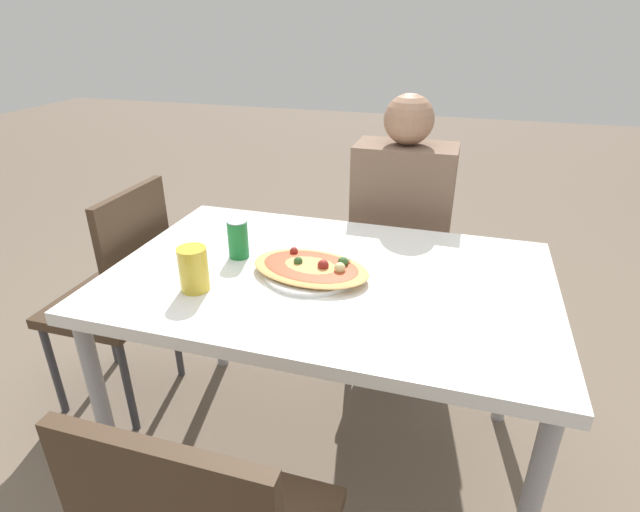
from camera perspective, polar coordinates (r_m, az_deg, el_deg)
ground_plane at (r=2.00m, az=0.81°, el=-21.62°), size 14.00×14.00×0.00m
dining_table at (r=1.56m, az=0.97°, el=-4.35°), size 1.34×0.86×0.76m
chair_far_seated at (r=2.29m, az=9.32°, el=0.78°), size 0.40×0.40×0.93m
chair_side_left at (r=2.07m, az=-21.84°, el=-3.73°), size 0.40×0.40×0.93m
person_seated at (r=2.11m, az=9.24°, el=4.21°), size 0.40×0.25×1.21m
pizza_main at (r=1.51m, az=-1.00°, el=-1.47°), size 0.40×0.29×0.06m
soda_can at (r=1.63m, az=-9.35°, el=1.91°), size 0.07×0.07×0.12m
drink_glass at (r=1.46m, az=-14.25°, el=-1.46°), size 0.08×0.08×0.13m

